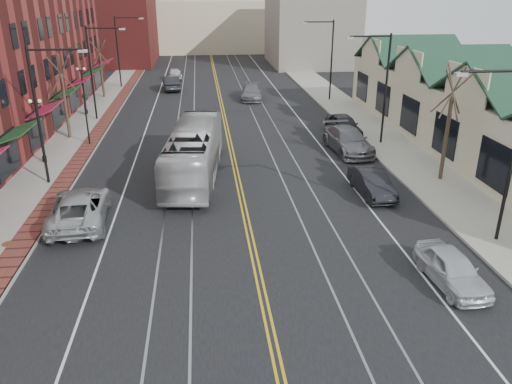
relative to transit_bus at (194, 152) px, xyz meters
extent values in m
plane|color=black|center=(2.63, -16.38, -1.62)|extent=(160.00, 160.00, 0.00)
cube|color=gray|center=(-9.37, 3.62, -1.54)|extent=(4.00, 120.00, 0.15)
cube|color=gray|center=(14.63, 3.62, -1.54)|extent=(4.00, 120.00, 0.15)
cube|color=beige|center=(20.63, 3.62, 0.68)|extent=(8.00, 36.00, 4.60)
cube|color=maroon|center=(-13.37, 53.62, 5.38)|extent=(14.00, 18.00, 14.00)
cube|color=beige|center=(2.63, 68.62, 2.88)|extent=(22.00, 14.00, 9.00)
cube|color=slate|center=(17.63, 48.62, 3.88)|extent=(12.00, 16.00, 11.00)
cylinder|color=black|center=(-8.87, -0.38, 2.53)|extent=(0.16, 0.16, 8.00)
cylinder|color=black|center=(-7.37, -0.38, 6.33)|extent=(3.00, 0.12, 0.12)
cube|color=#999999|center=(-5.87, -0.38, 6.23)|extent=(0.50, 0.25, 0.15)
cylinder|color=black|center=(-8.87, 15.62, 2.53)|extent=(0.16, 0.16, 8.00)
cylinder|color=black|center=(-7.37, 15.62, 6.33)|extent=(3.00, 0.12, 0.12)
cube|color=#999999|center=(-5.87, 15.62, 6.23)|extent=(0.50, 0.25, 0.15)
cylinder|color=black|center=(-8.87, 31.62, 2.53)|extent=(0.16, 0.16, 8.00)
cylinder|color=black|center=(-7.37, 31.62, 6.33)|extent=(3.00, 0.12, 0.12)
cube|color=#999999|center=(-5.87, 31.62, 6.23)|extent=(0.50, 0.25, 0.15)
cylinder|color=black|center=(12.63, -10.38, 6.33)|extent=(3.00, 0.12, 0.12)
cube|color=#999999|center=(11.13, -10.38, 6.23)|extent=(0.50, 0.25, 0.15)
cylinder|color=black|center=(14.13, 5.62, 2.53)|extent=(0.16, 0.16, 8.00)
cylinder|color=black|center=(12.63, 5.62, 6.33)|extent=(3.00, 0.12, 0.12)
cube|color=#999999|center=(11.13, 5.62, 6.23)|extent=(0.50, 0.25, 0.15)
cylinder|color=black|center=(14.13, 21.62, 2.53)|extent=(0.16, 0.16, 8.00)
cylinder|color=black|center=(12.63, 21.62, 6.33)|extent=(3.00, 0.12, 0.12)
cube|color=#999999|center=(11.13, 21.62, 6.23)|extent=(0.50, 0.25, 0.15)
cylinder|color=black|center=(-10.17, 3.62, -1.27)|extent=(0.28, 0.28, 0.40)
cylinder|color=black|center=(-10.17, 3.62, 0.53)|extent=(0.14, 0.14, 4.00)
cube|color=black|center=(-10.17, 3.62, 2.53)|extent=(0.60, 0.06, 0.06)
sphere|color=white|center=(-10.47, 3.62, 2.68)|extent=(0.24, 0.24, 0.24)
sphere|color=white|center=(-9.87, 3.62, 2.68)|extent=(0.24, 0.24, 0.24)
cylinder|color=black|center=(-10.17, 17.62, -1.27)|extent=(0.28, 0.28, 0.40)
cylinder|color=black|center=(-10.17, 17.62, 0.53)|extent=(0.14, 0.14, 4.00)
cube|color=black|center=(-10.17, 17.62, 2.53)|extent=(0.60, 0.06, 0.06)
sphere|color=white|center=(-10.47, 17.62, 2.68)|extent=(0.24, 0.24, 0.24)
sphere|color=white|center=(-9.87, 17.62, 2.68)|extent=(0.24, 0.24, 0.24)
cylinder|color=#382B21|center=(-9.87, 9.62, 0.98)|extent=(0.24, 0.24, 4.90)
cylinder|color=#382B21|center=(-9.87, 9.62, 3.53)|extent=(0.58, 1.37, 2.90)
cylinder|color=#382B21|center=(-9.87, 9.62, 3.53)|extent=(1.60, 0.66, 2.78)
cylinder|color=#382B21|center=(-9.87, 9.62, 3.53)|extent=(0.53, 1.23, 2.96)
cylinder|color=#382B21|center=(-9.87, 9.62, 3.53)|extent=(1.69, 1.03, 2.64)
cylinder|color=#382B21|center=(-9.87, 9.62, 3.53)|extent=(1.78, 1.29, 2.48)
cylinder|color=#382B21|center=(-9.87, 25.62, 0.81)|extent=(0.24, 0.24, 4.55)
cylinder|color=#382B21|center=(-9.87, 25.62, 3.18)|extent=(0.55, 1.28, 2.69)
cylinder|color=#382B21|center=(-9.87, 25.62, 3.18)|extent=(1.49, 0.62, 2.58)
cylinder|color=#382B21|center=(-9.87, 25.62, 3.18)|extent=(0.50, 1.15, 2.75)
cylinder|color=#382B21|center=(-9.87, 25.62, 3.18)|extent=(1.57, 0.97, 2.45)
cylinder|color=#382B21|center=(-9.87, 25.62, 3.18)|extent=(1.66, 1.20, 2.30)
cylinder|color=#382B21|center=(15.13, -2.38, 1.16)|extent=(0.24, 0.24, 5.25)
cylinder|color=#382B21|center=(15.13, -2.38, 3.88)|extent=(0.61, 1.46, 3.10)
cylinder|color=#382B21|center=(15.13, -2.38, 3.88)|extent=(1.70, 0.70, 2.97)
cylinder|color=#382B21|center=(15.13, -2.38, 3.88)|extent=(0.56, 1.31, 3.17)
cylinder|color=#382B21|center=(15.13, -2.38, 3.88)|extent=(1.80, 1.10, 2.82)
cylinder|color=#382B21|center=(15.13, -2.38, 3.88)|extent=(1.90, 1.37, 2.65)
cylinder|color=#592D19|center=(-8.57, -8.38, -1.46)|extent=(0.60, 0.60, 0.02)
cylinder|color=black|center=(-7.97, 7.62, 0.13)|extent=(0.12, 0.12, 3.20)
imported|color=black|center=(-7.97, 7.62, 1.88)|extent=(0.18, 0.15, 0.90)
imported|color=#B7B7BA|center=(0.00, 0.00, 0.00)|extent=(3.96, 11.84, 3.24)
imported|color=#AFB3B7|center=(-5.79, -6.08, -0.80)|extent=(3.17, 6.07, 1.63)
imported|color=silver|center=(10.27, -13.59, -0.92)|extent=(1.89, 4.16, 1.39)
imported|color=black|center=(10.13, -4.12, -0.89)|extent=(1.72, 4.47, 1.45)
imported|color=slate|center=(11.04, 3.99, -0.76)|extent=(2.90, 6.11, 1.72)
imported|color=#222328|center=(11.93, 8.33, -0.78)|extent=(2.29, 5.02, 1.67)
imported|color=black|center=(-2.80, 29.40, -0.80)|extent=(2.37, 5.17, 1.64)
imported|color=slate|center=(5.96, 23.09, -0.86)|extent=(2.68, 5.41, 1.51)
imported|color=silver|center=(-2.72, 36.61, -0.86)|extent=(2.25, 4.60, 1.51)
camera|label=1|loc=(0.56, -29.91, 9.50)|focal=35.00mm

